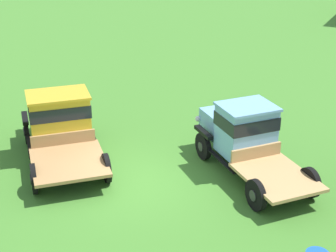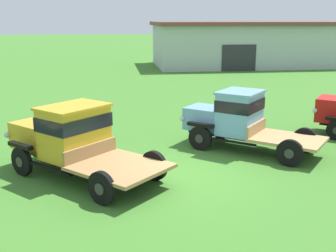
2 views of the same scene
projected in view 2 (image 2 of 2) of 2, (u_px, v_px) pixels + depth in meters
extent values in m
plane|color=#3D7528|center=(177.00, 175.00, 13.11)|extent=(240.00, 240.00, 0.00)
cube|color=#B2B7BC|center=(255.00, 46.00, 43.05)|extent=(20.07, 8.97, 4.04)
cube|color=brown|center=(256.00, 23.00, 42.50)|extent=(20.67, 9.77, 0.36)
cube|color=#2D2D33|center=(239.00, 58.00, 38.52)|extent=(3.20, 0.08, 2.40)
cylinder|color=black|center=(22.00, 161.00, 12.95)|extent=(0.75, 0.75, 0.91)
cylinder|color=#2D2D2D|center=(19.00, 162.00, 12.88)|extent=(0.25, 0.25, 0.32)
cylinder|color=black|center=(76.00, 145.00, 14.62)|extent=(0.75, 0.75, 0.91)
cylinder|color=#2D2D2D|center=(78.00, 144.00, 14.69)|extent=(0.25, 0.25, 0.32)
cylinder|color=black|center=(102.00, 188.00, 10.91)|extent=(0.75, 0.75, 0.91)
cylinder|color=#2D2D2D|center=(99.00, 189.00, 10.84)|extent=(0.25, 0.25, 0.32)
cylinder|color=black|center=(154.00, 166.00, 12.57)|extent=(0.75, 0.75, 0.91)
cylinder|color=#2D2D2D|center=(156.00, 165.00, 12.64)|extent=(0.25, 0.25, 0.32)
cube|color=black|center=(84.00, 160.00, 12.83)|extent=(4.42, 4.41, 0.12)
cube|color=gold|center=(44.00, 135.00, 13.80)|extent=(2.31, 2.31, 0.85)
cube|color=silver|center=(29.00, 132.00, 14.31)|extent=(0.88, 0.88, 0.64)
sphere|color=silver|center=(7.00, 135.00, 13.67)|extent=(0.20, 0.20, 0.20)
sphere|color=silver|center=(48.00, 125.00, 14.92)|extent=(0.20, 0.20, 0.20)
cube|color=black|center=(20.00, 146.00, 12.83)|extent=(0.88, 0.88, 0.12)
cube|color=black|center=(75.00, 131.00, 14.49)|extent=(0.88, 0.88, 0.12)
cube|color=gold|center=(75.00, 132.00, 12.83)|extent=(2.26, 2.26, 1.51)
cube|color=black|center=(74.00, 121.00, 12.74)|extent=(2.32, 2.32, 0.42)
cube|color=gold|center=(73.00, 107.00, 12.63)|extent=(2.41, 2.41, 0.08)
cube|color=black|center=(51.00, 169.00, 12.14)|extent=(1.38, 1.37, 0.05)
cube|color=black|center=(104.00, 151.00, 13.77)|extent=(1.38, 1.37, 0.05)
cube|color=#9E7547|center=(120.00, 167.00, 11.91)|extent=(3.29, 3.29, 0.10)
cube|color=#9E7547|center=(91.00, 151.00, 12.54)|extent=(1.50, 1.51, 0.44)
cylinder|color=black|center=(200.00, 138.00, 15.47)|extent=(0.80, 0.71, 0.91)
cylinder|color=#2D2D2D|center=(199.00, 139.00, 15.39)|extent=(0.26, 0.23, 0.32)
cylinder|color=black|center=(221.00, 128.00, 16.94)|extent=(0.80, 0.71, 0.91)
cylinder|color=#2D2D2D|center=(222.00, 127.00, 17.02)|extent=(0.26, 0.23, 0.32)
cylinder|color=black|center=(290.00, 153.00, 13.75)|extent=(0.80, 0.71, 0.91)
cylinder|color=#2D2D2D|center=(289.00, 154.00, 13.67)|extent=(0.26, 0.23, 0.32)
cylinder|color=black|center=(305.00, 140.00, 15.22)|extent=(0.80, 0.71, 0.91)
cylinder|color=#2D2D2D|center=(305.00, 139.00, 15.30)|extent=(0.26, 0.23, 0.32)
cube|color=black|center=(251.00, 137.00, 15.35)|extent=(4.22, 3.77, 0.12)
cube|color=#70A3D1|center=(207.00, 118.00, 16.18)|extent=(1.91, 1.89, 0.84)
cube|color=silver|center=(191.00, 117.00, 16.54)|extent=(0.68, 0.80, 0.63)
sphere|color=silver|center=(182.00, 118.00, 15.98)|extent=(0.20, 0.20, 0.20)
sphere|color=silver|center=(199.00, 112.00, 17.08)|extent=(0.20, 0.20, 0.20)
cube|color=black|center=(201.00, 125.00, 15.34)|extent=(0.93, 0.82, 0.12)
cube|color=black|center=(222.00, 116.00, 16.82)|extent=(0.93, 0.82, 0.12)
cube|color=#70A3D1|center=(240.00, 113.00, 15.40)|extent=(1.98, 2.02, 1.51)
cube|color=black|center=(240.00, 104.00, 15.31)|extent=(2.04, 2.08, 0.42)
cube|color=#70A3D1|center=(241.00, 92.00, 15.20)|extent=(2.12, 2.16, 0.08)
cube|color=black|center=(232.00, 142.00, 14.81)|extent=(1.44, 1.24, 0.05)
cube|color=black|center=(251.00, 131.00, 16.26)|extent=(1.44, 1.24, 0.05)
cube|color=tan|center=(288.00, 139.00, 14.63)|extent=(3.02, 2.95, 0.10)
cube|color=tan|center=(256.00, 128.00, 15.17)|extent=(1.16, 1.36, 0.44)
cylinder|color=#2D2D2D|center=(336.00, 131.00, 16.65)|extent=(0.24, 0.20, 0.28)
cube|color=silver|center=(319.00, 109.00, 17.93)|extent=(0.74, 0.94, 0.73)
sphere|color=silver|center=(315.00, 111.00, 17.27)|extent=(0.20, 0.20, 0.20)
sphere|color=silver|center=(322.00, 104.00, 18.57)|extent=(0.20, 0.20, 0.20)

